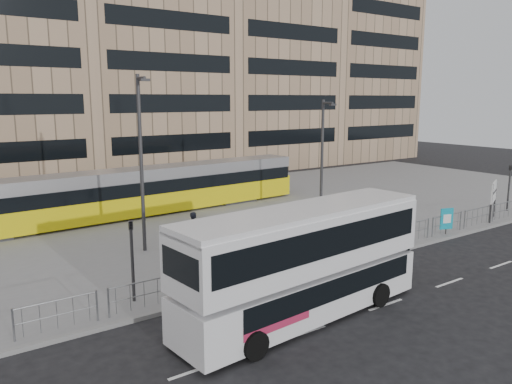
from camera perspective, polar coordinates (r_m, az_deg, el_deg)
ground at (r=23.71m, az=10.37°, el=-8.31°), size 120.00×120.00×0.00m
plaza at (r=32.88m, az=-4.62°, el=-2.68°), size 64.00×24.00×0.15m
kerb at (r=23.72m, az=10.29°, el=-8.11°), size 64.00×0.25×0.17m
building_row at (r=53.22m, az=-16.02°, el=15.94°), size 70.40×18.40×31.20m
pedestrian_barrier at (r=25.15m, az=12.86°, el=-4.96°), size 32.07×0.07×1.10m
road_markings at (r=22.04m, az=19.76°, el=-10.25°), size 62.00×0.12×0.01m
double_decker_bus at (r=17.49m, az=5.50°, el=-7.69°), size 10.05×3.15×3.96m
tram at (r=32.78m, az=-14.72°, el=-0.16°), size 26.07×4.04×3.06m
station_sign at (r=34.29m, az=25.54°, el=-0.15°), size 1.97×0.92×2.43m
ad_panel at (r=29.77m, az=20.95°, el=-2.91°), size 0.77×0.32×1.49m
pedestrian at (r=25.50m, az=-7.05°, el=-4.33°), size 0.68×0.80×1.85m
traffic_light_west at (r=19.04m, az=-14.00°, el=-6.48°), size 0.22×0.24×3.10m
traffic_light_east at (r=37.55m, az=26.98°, el=1.04°), size 0.17×0.21×3.10m
lamp_post_west at (r=24.73m, az=-12.97°, el=3.88°), size 0.45×1.04×8.61m
lamp_post_east at (r=31.79m, az=7.63°, el=4.40°), size 0.45×1.04×7.41m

